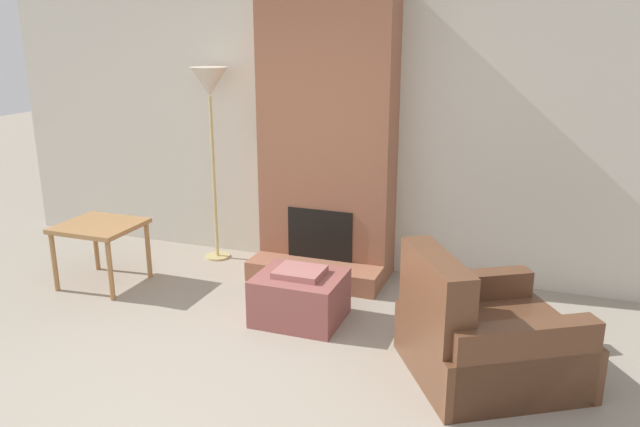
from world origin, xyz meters
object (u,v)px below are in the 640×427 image
object	(u,v)px
ottoman	(300,296)
armchair	(480,340)
side_table	(100,232)
floor_lamp_left	(210,91)

from	to	relation	value
ottoman	armchair	world-z (taller)	armchair
armchair	side_table	distance (m)	3.41
armchair	side_table	world-z (taller)	armchair
side_table	floor_lamp_left	distance (m)	1.64
ottoman	side_table	bearing A→B (deg)	177.80
ottoman	armchair	distance (m)	1.47
side_table	floor_lamp_left	size ratio (longest dim) A/B	0.36
ottoman	floor_lamp_left	bearing A→B (deg)	141.74
ottoman	side_table	size ratio (longest dim) A/B	0.99
floor_lamp_left	ottoman	bearing A→B (deg)	-38.26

